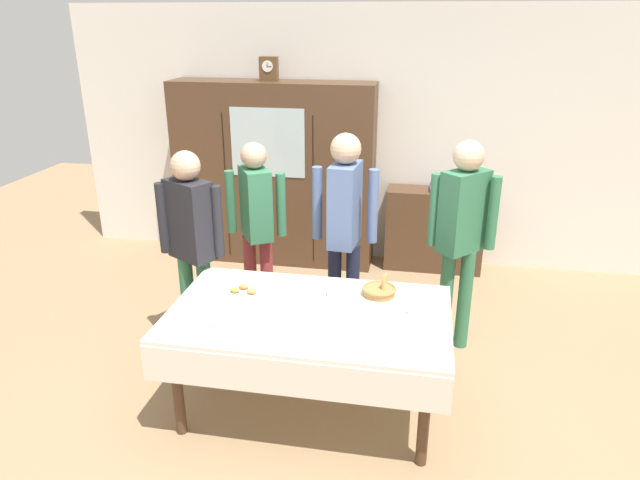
{
  "coord_description": "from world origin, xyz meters",
  "views": [
    {
      "loc": [
        0.68,
        -3.47,
        2.58
      ],
      "look_at": [
        0.0,
        0.2,
        1.11
      ],
      "focal_mm": 32.19,
      "sensor_mm": 36.0,
      "label": 1
    }
  ],
  "objects_px": {
    "wall_cabinet": "(274,174)",
    "book_stack": "(437,187)",
    "mantel_clock": "(269,69)",
    "spoon_far_right": "(365,317)",
    "person_behind_table_left": "(462,226)",
    "bookshelf_low": "(434,230)",
    "person_behind_table_right": "(345,219)",
    "person_near_right_end": "(191,234)",
    "tea_cup_near_left": "(221,324)",
    "tea_cup_back_edge": "(298,302)",
    "pastry_plate": "(244,292)",
    "tea_cup_far_left": "(333,294)",
    "person_by_cabinet": "(256,217)",
    "dining_table": "(308,326)",
    "spoon_back_edge": "(420,338)",
    "bread_basket": "(379,290)",
    "tea_cup_front_edge": "(414,312)"
  },
  "relations": [
    {
      "from": "bookshelf_low",
      "to": "person_behind_table_left",
      "type": "bearing_deg",
      "value": -83.9
    },
    {
      "from": "tea_cup_far_left",
      "to": "tea_cup_near_left",
      "type": "xyz_separation_m",
      "value": [
        -0.62,
        -0.54,
        0.0
      ]
    },
    {
      "from": "bookshelf_low",
      "to": "person_by_cabinet",
      "type": "height_order",
      "value": "person_by_cabinet"
    },
    {
      "from": "dining_table",
      "to": "bread_basket",
      "type": "distance_m",
      "value": 0.58
    },
    {
      "from": "bread_basket",
      "to": "spoon_far_right",
      "type": "bearing_deg",
      "value": -100.85
    },
    {
      "from": "person_behind_table_right",
      "to": "person_near_right_end",
      "type": "relative_size",
      "value": 1.06
    },
    {
      "from": "bookshelf_low",
      "to": "pastry_plate",
      "type": "relative_size",
      "value": 3.65
    },
    {
      "from": "book_stack",
      "to": "dining_table",
      "type": "bearing_deg",
      "value": -107.51
    },
    {
      "from": "bookshelf_low",
      "to": "mantel_clock",
      "type": "bearing_deg",
      "value": -178.33
    },
    {
      "from": "wall_cabinet",
      "to": "tea_cup_far_left",
      "type": "relative_size",
      "value": 16.5
    },
    {
      "from": "tea_cup_far_left",
      "to": "pastry_plate",
      "type": "xyz_separation_m",
      "value": [
        -0.62,
        -0.06,
        -0.01
      ]
    },
    {
      "from": "dining_table",
      "to": "person_behind_table_right",
      "type": "xyz_separation_m",
      "value": [
        0.09,
        1.0,
        0.41
      ]
    },
    {
      "from": "wall_cabinet",
      "to": "book_stack",
      "type": "bearing_deg",
      "value": 1.67
    },
    {
      "from": "book_stack",
      "to": "person_behind_table_left",
      "type": "xyz_separation_m",
      "value": [
        0.17,
        -1.58,
        0.15
      ]
    },
    {
      "from": "dining_table",
      "to": "wall_cabinet",
      "type": "bearing_deg",
      "value": 109.16
    },
    {
      "from": "bookshelf_low",
      "to": "spoon_far_right",
      "type": "xyz_separation_m",
      "value": [
        -0.46,
        -2.62,
        0.33
      ]
    },
    {
      "from": "person_behind_table_left",
      "to": "bookshelf_low",
      "type": "bearing_deg",
      "value": 96.1
    },
    {
      "from": "mantel_clock",
      "to": "person_near_right_end",
      "type": "xyz_separation_m",
      "value": [
        -0.11,
        -1.97,
        -1.06
      ]
    },
    {
      "from": "book_stack",
      "to": "tea_cup_front_edge",
      "type": "height_order",
      "value": "book_stack"
    },
    {
      "from": "bookshelf_low",
      "to": "tea_cup_near_left",
      "type": "height_order",
      "value": "bookshelf_low"
    },
    {
      "from": "spoon_back_edge",
      "to": "person_by_cabinet",
      "type": "relative_size",
      "value": 0.07
    },
    {
      "from": "tea_cup_back_edge",
      "to": "spoon_far_right",
      "type": "relative_size",
      "value": 1.09
    },
    {
      "from": "dining_table",
      "to": "tea_cup_near_left",
      "type": "distance_m",
      "value": 0.58
    },
    {
      "from": "tea_cup_back_edge",
      "to": "spoon_far_right",
      "type": "distance_m",
      "value": 0.46
    },
    {
      "from": "mantel_clock",
      "to": "person_by_cabinet",
      "type": "bearing_deg",
      "value": -80.52
    },
    {
      "from": "wall_cabinet",
      "to": "dining_table",
      "type": "bearing_deg",
      "value": -70.84
    },
    {
      "from": "book_stack",
      "to": "tea_cup_near_left",
      "type": "height_order",
      "value": "book_stack"
    },
    {
      "from": "mantel_clock",
      "to": "spoon_back_edge",
      "type": "xyz_separation_m",
      "value": [
        1.65,
        -2.76,
        -1.31
      ]
    },
    {
      "from": "person_behind_table_left",
      "to": "wall_cabinet",
      "type": "bearing_deg",
      "value": 141.24
    },
    {
      "from": "book_stack",
      "to": "bread_basket",
      "type": "bearing_deg",
      "value": -99.93
    },
    {
      "from": "bookshelf_low",
      "to": "person_behind_table_right",
      "type": "bearing_deg",
      "value": -114.24
    },
    {
      "from": "pastry_plate",
      "to": "person_by_cabinet",
      "type": "xyz_separation_m",
      "value": [
        -0.19,
        0.99,
        0.21
      ]
    },
    {
      "from": "wall_cabinet",
      "to": "tea_cup_back_edge",
      "type": "bearing_deg",
      "value": -71.86
    },
    {
      "from": "bookshelf_low",
      "to": "person_by_cabinet",
      "type": "bearing_deg",
      "value": -136.4
    },
    {
      "from": "person_by_cabinet",
      "to": "person_behind_table_left",
      "type": "distance_m",
      "value": 1.7
    },
    {
      "from": "dining_table",
      "to": "person_near_right_end",
      "type": "bearing_deg",
      "value": 149.07
    },
    {
      "from": "dining_table",
      "to": "person_near_right_end",
      "type": "height_order",
      "value": "person_near_right_end"
    },
    {
      "from": "dining_table",
      "to": "tea_cup_back_edge",
      "type": "relative_size",
      "value": 14.18
    },
    {
      "from": "person_near_right_end",
      "to": "spoon_back_edge",
      "type": "bearing_deg",
      "value": -24.29
    },
    {
      "from": "spoon_back_edge",
      "to": "person_behind_table_left",
      "type": "xyz_separation_m",
      "value": [
        0.28,
        1.24,
        0.29
      ]
    },
    {
      "from": "bookshelf_low",
      "to": "person_by_cabinet",
      "type": "relative_size",
      "value": 0.63
    },
    {
      "from": "tea_cup_near_left",
      "to": "spoon_back_edge",
      "type": "relative_size",
      "value": 1.09
    },
    {
      "from": "tea_cup_far_left",
      "to": "bread_basket",
      "type": "distance_m",
      "value": 0.33
    },
    {
      "from": "wall_cabinet",
      "to": "bread_basket",
      "type": "bearing_deg",
      "value": -59.15
    },
    {
      "from": "mantel_clock",
      "to": "person_near_right_end",
      "type": "distance_m",
      "value": 2.24
    },
    {
      "from": "mantel_clock",
      "to": "spoon_far_right",
      "type": "height_order",
      "value": "mantel_clock"
    },
    {
      "from": "pastry_plate",
      "to": "person_by_cabinet",
      "type": "distance_m",
      "value": 1.03
    },
    {
      "from": "pastry_plate",
      "to": "person_behind_table_left",
      "type": "xyz_separation_m",
      "value": [
        1.5,
        0.86,
        0.28
      ]
    },
    {
      "from": "dining_table",
      "to": "person_behind_table_left",
      "type": "height_order",
      "value": "person_behind_table_left"
    },
    {
      "from": "tea_cup_back_edge",
      "to": "person_near_right_end",
      "type": "bearing_deg",
      "value": 151.62
    }
  ]
}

